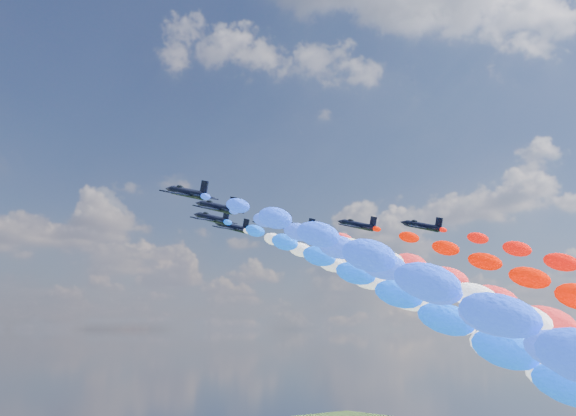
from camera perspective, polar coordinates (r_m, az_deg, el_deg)
jet_0 at (r=114.51m, az=-7.87°, el=1.19°), size 9.88×13.17×5.76m
trail_0 at (r=69.40m, az=19.27°, el=-11.95°), size 6.68×115.68×53.33m
jet_1 at (r=127.50m, az=-5.59°, el=0.05°), size 10.11×13.33×5.76m
trail_1 at (r=83.40m, az=18.30°, el=-11.50°), size 6.68×115.68×53.33m
jet_2 at (r=140.41m, az=-5.94°, el=-0.82°), size 9.83×13.14×5.76m
trail_2 at (r=95.22m, az=14.62°, el=-11.36°), size 6.68×115.68×53.33m
jet_3 at (r=145.48m, az=-1.14°, el=-1.17°), size 9.44×12.86×5.76m
trail_3 at (r=104.24m, az=20.11°, el=-10.91°), size 6.68×115.68×53.33m
jet_4 at (r=151.95m, az=-4.36°, el=-1.50°), size 9.89×13.18×5.76m
trail_4 at (r=107.56m, az=14.56°, el=-11.11°), size 6.68×115.68×53.33m
jet_5 at (r=151.03m, az=0.67°, el=-1.48°), size 10.05×13.30×5.76m
trail_5 at (r=111.12m, az=21.40°, el=-10.71°), size 6.68×115.68×53.33m
jet_6 at (r=149.32m, az=5.49°, el=-1.35°), size 9.63×12.99×5.76m
jet_7 at (r=152.39m, az=10.46°, el=-1.40°), size 9.75×13.09×5.76m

